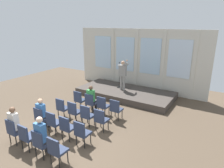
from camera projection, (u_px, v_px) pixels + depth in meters
ground_plane at (55, 140)px, 7.16m from camera, size 18.03×18.03×0.00m
rear_partition at (138, 59)px, 12.18m from camera, size 8.47×0.14×3.76m
stage_platform at (125, 93)px, 11.49m from camera, size 5.46×2.48×0.35m
speaker at (123, 73)px, 11.23m from camera, size 0.50×0.69×1.70m
mic_stand at (119, 82)px, 11.82m from camera, size 0.28×0.28×1.55m
chair_r0_c0 at (79, 99)px, 9.62m from camera, size 0.46×0.44×0.94m
chair_r0_c1 at (91, 102)px, 9.27m from camera, size 0.46×0.44×0.94m
audience_r0_c1 at (91, 97)px, 9.28m from camera, size 0.36×0.39×1.32m
chair_r0_c2 at (103, 105)px, 8.92m from camera, size 0.46×0.44×0.94m
chair_r0_c3 at (116, 108)px, 8.57m from camera, size 0.46×0.44×0.94m
chair_r1_c0 at (62, 107)px, 8.69m from camera, size 0.46×0.44×0.94m
chair_r1_c1 at (74, 111)px, 8.34m from camera, size 0.46×0.44×0.94m
chair_r1_c2 at (87, 114)px, 8.00m from camera, size 0.46×0.44×0.94m
chair_r1_c3 at (101, 119)px, 7.65m from camera, size 0.46×0.44×0.94m
chair_r2_c0 at (41, 117)px, 7.77m from camera, size 0.46×0.44×0.94m
audience_r2_c0 at (42, 112)px, 7.78m from camera, size 0.36×0.39×1.30m
chair_r2_c1 at (53, 122)px, 7.42m from camera, size 0.46×0.44×0.94m
chair_r2_c2 at (67, 126)px, 7.07m from camera, size 0.46×0.44×0.94m
chair_r2_c3 at (82, 132)px, 6.72m from camera, size 0.46×0.44×0.94m
chair_r3_c0 at (14, 130)px, 6.84m from camera, size 0.46×0.44×0.94m
audience_r3_c0 at (15, 123)px, 6.84m from camera, size 0.36×0.39×1.38m
chair_r3_c1 at (27, 136)px, 6.49m from camera, size 0.46×0.44×0.94m
chair_r3_c2 at (41, 142)px, 6.14m from camera, size 0.46×0.44×0.94m
audience_r3_c2 at (42, 134)px, 6.14m from camera, size 0.36×0.39×1.38m
chair_r3_c3 at (56, 149)px, 5.79m from camera, size 0.46×0.44×0.94m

